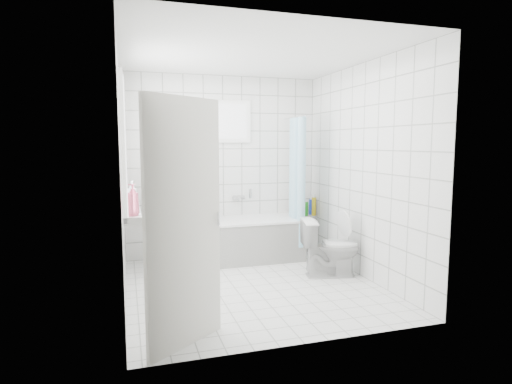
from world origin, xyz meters
name	(u,v)px	position (x,y,z in m)	size (l,w,h in m)	color
ground	(253,286)	(0.00, 0.00, 0.00)	(3.00, 3.00, 0.00)	white
ceiling	(253,54)	(0.00, 0.00, 2.60)	(3.00, 3.00, 0.00)	white
wall_back	(223,167)	(0.00, 1.50, 1.30)	(2.80, 0.02, 2.60)	white
wall_front	(307,187)	(0.00, -1.50, 1.30)	(2.80, 0.02, 2.60)	white
wall_left	(122,176)	(-1.40, 0.00, 1.30)	(0.02, 3.00, 2.60)	white
wall_right	(363,171)	(1.40, 0.00, 1.30)	(0.02, 3.00, 2.60)	white
window_left	(125,147)	(-1.35, 0.30, 1.60)	(0.01, 0.90, 1.40)	white
window_back	(230,122)	(0.10, 1.46, 1.95)	(0.50, 0.01, 0.50)	white
window_sill	(132,214)	(-1.31, 0.30, 0.86)	(0.18, 1.02, 0.08)	white
door	(185,225)	(-0.93, -1.24, 1.00)	(0.04, 0.80, 2.00)	silver
bathtub	(238,240)	(0.11, 1.12, 0.29)	(1.80, 0.77, 0.58)	white
partition_wall	(168,211)	(-0.85, 1.07, 0.75)	(0.15, 0.85, 1.50)	white
tiled_ledge	(306,232)	(1.27, 1.38, 0.28)	(0.40, 0.24, 0.55)	white
toilet	(330,247)	(1.03, 0.09, 0.36)	(0.40, 0.70, 0.72)	silver
curtain_rod	(295,118)	(0.95, 1.10, 2.00)	(0.02, 0.02, 0.80)	silver
shower_curtain	(298,182)	(0.95, 0.97, 1.10)	(0.14, 0.48, 1.78)	#44A2C7
tub_faucet	(238,197)	(0.21, 1.46, 0.85)	(0.18, 0.06, 0.06)	silver
sill_bottles	(133,199)	(-1.30, 0.23, 1.03)	(0.21, 0.80, 0.33)	#3592F0
ledge_bottles	(308,207)	(1.29, 1.34, 0.67)	(0.22, 0.19, 0.28)	#1838C4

